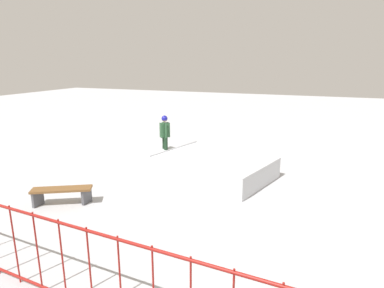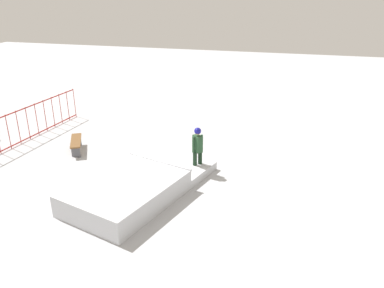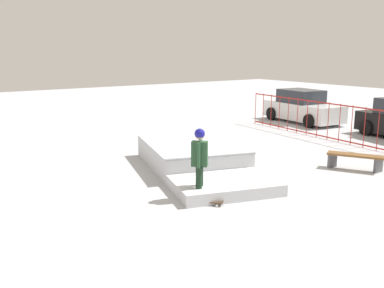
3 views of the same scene
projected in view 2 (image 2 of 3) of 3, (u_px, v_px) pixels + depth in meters
ground_plane at (135, 182)px, 13.35m from camera, size 60.00×60.00×0.00m
skate_ramp at (136, 187)px, 12.36m from camera, size 5.92×4.03×0.74m
skater at (198, 147)px, 13.73m from camera, size 0.42×0.43×1.73m
skateboard at (203, 166)px, 14.42m from camera, size 0.74×0.67×0.09m
park_bench at (76, 143)px, 15.78m from camera, size 1.59×1.12×0.48m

